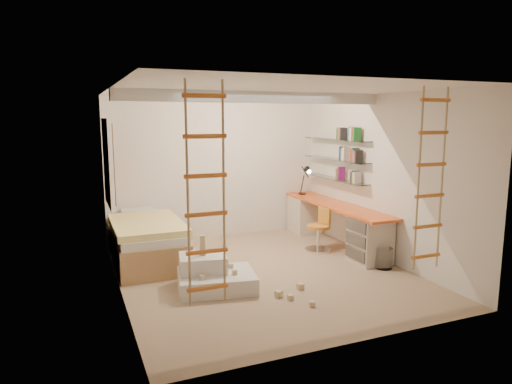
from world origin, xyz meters
name	(u,v)px	position (x,y,z in m)	size (l,w,h in m)	color
floor	(264,273)	(0.00, 0.00, 0.00)	(4.50, 4.50, 0.00)	tan
ceiling_beam	(256,97)	(0.00, 0.30, 2.52)	(4.00, 0.18, 0.16)	white
window_frame	(108,163)	(-1.97, 1.50, 1.55)	(0.06, 1.15, 1.35)	white
window_blind	(111,162)	(-1.93, 1.50, 1.55)	(0.02, 1.00, 1.20)	#4C2D1E
rope_ladder_left	(206,195)	(-1.35, -1.75, 1.52)	(0.41, 0.04, 2.13)	orange
rope_ladder_right	(430,180)	(1.35, -1.75, 1.52)	(0.41, 0.04, 2.13)	#C07520
waste_bin	(384,258)	(1.75, -0.48, 0.16)	(0.25, 0.25, 0.31)	white
desk	(334,223)	(1.72, 0.86, 0.40)	(0.56, 2.80, 0.75)	#EC591B
shelves	(335,159)	(1.87, 1.13, 1.50)	(0.25, 1.80, 0.71)	white
bed	(146,241)	(-1.48, 1.23, 0.33)	(1.02, 2.00, 0.69)	#AD7F51
task_lamp	(306,175)	(1.67, 1.82, 1.14)	(0.14, 0.36, 0.57)	black
swivel_chair	(319,235)	(1.30, 0.66, 0.27)	(0.50, 0.50, 0.74)	orange
play_platform	(213,276)	(-0.86, -0.29, 0.17)	(1.11, 0.93, 0.44)	silver
toy_blocks	(244,271)	(-0.52, -0.56, 0.28)	(1.32, 1.20, 0.71)	#CCB284
books	(336,152)	(1.87, 1.13, 1.63)	(0.14, 0.64, 0.92)	white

